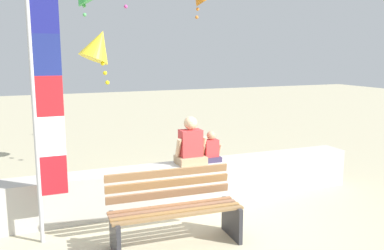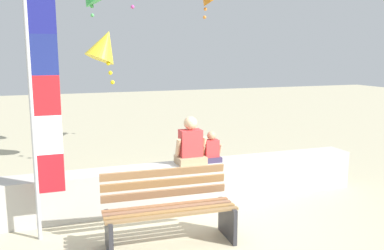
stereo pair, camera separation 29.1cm
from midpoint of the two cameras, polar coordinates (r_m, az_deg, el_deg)
ground_plane at (r=5.77m, az=0.99°, el=-13.90°), size 40.00×40.00×0.00m
seawall_ledge at (r=6.51m, az=-2.48°, el=-8.09°), size 5.89×0.48×0.64m
park_bench at (r=5.21m, az=-4.10°, el=-11.63°), size 1.63×0.68×0.88m
person_adult at (r=6.37m, az=-1.50°, el=-2.82°), size 0.48×0.35×0.74m
person_child at (r=6.52m, az=1.34°, el=-3.40°), size 0.32×0.23×0.49m
flag_banner at (r=5.28m, az=-21.12°, el=2.41°), size 0.36×0.05×3.03m
kite_yellow at (r=8.62m, az=-13.70°, el=10.57°), size 0.89×0.81×1.15m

